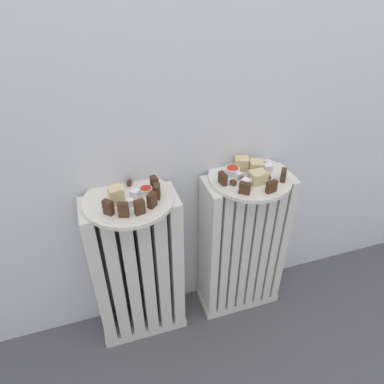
% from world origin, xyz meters
% --- Properties ---
extents(ground_plane, '(6.00, 6.00, 0.00)m').
position_xyz_m(ground_plane, '(0.00, 0.00, 0.00)').
color(ground_plane, '#4C4C51').
extents(radiator_left, '(0.29, 0.13, 0.55)m').
position_xyz_m(radiator_left, '(-0.18, 0.28, 0.27)').
color(radiator_left, silver).
rests_on(radiator_left, ground_plane).
extents(radiator_right, '(0.29, 0.13, 0.55)m').
position_xyz_m(radiator_right, '(0.18, 0.28, 0.27)').
color(radiator_right, silver).
rests_on(radiator_right, ground_plane).
extents(plate_left, '(0.25, 0.25, 0.01)m').
position_xyz_m(plate_left, '(-0.18, 0.28, 0.56)').
color(plate_left, silver).
rests_on(plate_left, radiator_left).
extents(plate_right, '(0.25, 0.25, 0.01)m').
position_xyz_m(plate_right, '(0.18, 0.28, 0.56)').
color(plate_right, silver).
rests_on(plate_right, radiator_right).
extents(dark_cake_slice_left_0, '(0.03, 0.03, 0.04)m').
position_xyz_m(dark_cake_slice_left_0, '(-0.24, 0.23, 0.58)').
color(dark_cake_slice_left_0, '#472B19').
rests_on(dark_cake_slice_left_0, plate_left).
extents(dark_cake_slice_left_1, '(0.03, 0.02, 0.04)m').
position_xyz_m(dark_cake_slice_left_1, '(-0.21, 0.20, 0.58)').
color(dark_cake_slice_left_1, '#472B19').
rests_on(dark_cake_slice_left_1, plate_left).
extents(dark_cake_slice_left_2, '(0.03, 0.02, 0.04)m').
position_xyz_m(dark_cake_slice_left_2, '(-0.17, 0.20, 0.58)').
color(dark_cake_slice_left_2, '#472B19').
rests_on(dark_cake_slice_left_2, plate_left).
extents(dark_cake_slice_left_3, '(0.03, 0.03, 0.04)m').
position_xyz_m(dark_cake_slice_left_3, '(-0.13, 0.22, 0.58)').
color(dark_cake_slice_left_3, '#472B19').
rests_on(dark_cake_slice_left_3, plate_left).
extents(dark_cake_slice_left_4, '(0.02, 0.03, 0.04)m').
position_xyz_m(dark_cake_slice_left_4, '(-0.11, 0.26, 0.58)').
color(dark_cake_slice_left_4, '#472B19').
rests_on(dark_cake_slice_left_4, plate_left).
extents(dark_cake_slice_left_5, '(0.02, 0.03, 0.04)m').
position_xyz_m(dark_cake_slice_left_5, '(-0.11, 0.30, 0.58)').
color(dark_cake_slice_left_5, '#472B19').
rests_on(dark_cake_slice_left_5, plate_left).
extents(marble_cake_slice_left_0, '(0.04, 0.04, 0.05)m').
position_xyz_m(marble_cake_slice_left_0, '(-0.22, 0.27, 0.59)').
color(marble_cake_slice_left_0, beige).
rests_on(marble_cake_slice_left_0, plate_left).
extents(turkish_delight_left_0, '(0.03, 0.03, 0.02)m').
position_xyz_m(turkish_delight_left_0, '(-0.16, 0.28, 0.57)').
color(turkish_delight_left_0, white).
rests_on(turkish_delight_left_0, plate_left).
extents(turkish_delight_left_1, '(0.02, 0.02, 0.02)m').
position_xyz_m(turkish_delight_left_1, '(-0.18, 0.25, 0.57)').
color(turkish_delight_left_1, white).
rests_on(turkish_delight_left_1, plate_left).
extents(medjool_date_left_0, '(0.02, 0.03, 0.02)m').
position_xyz_m(medjool_date_left_0, '(-0.17, 0.34, 0.57)').
color(medjool_date_left_0, '#4C2814').
rests_on(medjool_date_left_0, plate_left).
extents(medjool_date_left_1, '(0.03, 0.03, 0.01)m').
position_xyz_m(medjool_date_left_1, '(-0.21, 0.31, 0.57)').
color(medjool_date_left_1, '#4C2814').
rests_on(medjool_date_left_1, plate_left).
extents(jam_bowl_left, '(0.04, 0.04, 0.02)m').
position_xyz_m(jam_bowl_left, '(-0.13, 0.28, 0.57)').
color(jam_bowl_left, white).
rests_on(jam_bowl_left, plate_left).
extents(dark_cake_slice_right_0, '(0.02, 0.03, 0.04)m').
position_xyz_m(dark_cake_slice_right_0, '(0.09, 0.27, 0.58)').
color(dark_cake_slice_right_0, '#472B19').
rests_on(dark_cake_slice_right_0, plate_right).
extents(dark_cake_slice_right_1, '(0.03, 0.03, 0.04)m').
position_xyz_m(dark_cake_slice_right_1, '(0.13, 0.20, 0.58)').
color(dark_cake_slice_right_1, '#472B19').
rests_on(dark_cake_slice_right_1, plate_right).
extents(dark_cake_slice_right_2, '(0.03, 0.02, 0.04)m').
position_xyz_m(dark_cake_slice_right_2, '(0.20, 0.19, 0.58)').
color(dark_cake_slice_right_2, '#472B19').
rests_on(dark_cake_slice_right_2, plate_right).
extents(dark_cake_slice_right_3, '(0.03, 0.03, 0.04)m').
position_xyz_m(dark_cake_slice_right_3, '(0.26, 0.23, 0.58)').
color(dark_cake_slice_right_3, '#472B19').
rests_on(dark_cake_slice_right_3, plate_right).
extents(marble_cake_slice_right_0, '(0.05, 0.04, 0.04)m').
position_xyz_m(marble_cake_slice_right_0, '(0.19, 0.24, 0.58)').
color(marble_cake_slice_right_0, beige).
rests_on(marble_cake_slice_right_0, plate_right).
extents(marble_cake_slice_right_1, '(0.05, 0.05, 0.04)m').
position_xyz_m(marble_cake_slice_right_1, '(0.21, 0.29, 0.58)').
color(marble_cake_slice_right_1, beige).
rests_on(marble_cake_slice_right_1, plate_right).
extents(marble_cake_slice_right_2, '(0.05, 0.05, 0.04)m').
position_xyz_m(marble_cake_slice_right_2, '(0.17, 0.33, 0.58)').
color(marble_cake_slice_right_2, beige).
rests_on(marble_cake_slice_right_2, plate_right).
extents(turkish_delight_right_0, '(0.02, 0.02, 0.02)m').
position_xyz_m(turkish_delight_right_0, '(0.14, 0.28, 0.57)').
color(turkish_delight_right_0, white).
rests_on(turkish_delight_right_0, plate_right).
extents(turkish_delight_right_1, '(0.03, 0.03, 0.02)m').
position_xyz_m(turkish_delight_right_1, '(0.15, 0.23, 0.57)').
color(turkish_delight_right_1, white).
rests_on(turkish_delight_right_1, plate_right).
extents(turkish_delight_right_2, '(0.03, 0.03, 0.02)m').
position_xyz_m(turkish_delight_right_2, '(0.24, 0.29, 0.58)').
color(turkish_delight_right_2, white).
rests_on(turkish_delight_right_2, plate_right).
extents(medjool_date_right_0, '(0.02, 0.02, 0.02)m').
position_xyz_m(medjool_date_right_0, '(0.15, 0.26, 0.57)').
color(medjool_date_right_0, '#4C2814').
rests_on(medjool_date_right_0, plate_right).
extents(medjool_date_right_1, '(0.03, 0.03, 0.02)m').
position_xyz_m(medjool_date_right_1, '(0.25, 0.32, 0.57)').
color(medjool_date_right_1, '#4C2814').
rests_on(medjool_date_right_1, plate_right).
extents(medjool_date_right_2, '(0.02, 0.03, 0.02)m').
position_xyz_m(medjool_date_right_2, '(0.23, 0.25, 0.57)').
color(medjool_date_right_2, '#4C2814').
rests_on(medjool_date_right_2, plate_right).
extents(medjool_date_right_3, '(0.03, 0.03, 0.02)m').
position_xyz_m(medjool_date_right_3, '(0.12, 0.25, 0.57)').
color(medjool_date_right_3, '#4C2814').
rests_on(medjool_date_right_3, plate_right).
extents(jam_bowl_right, '(0.04, 0.04, 0.03)m').
position_xyz_m(jam_bowl_right, '(0.13, 0.30, 0.58)').
color(jam_bowl_right, white).
rests_on(jam_bowl_right, plate_right).
extents(fork, '(0.04, 0.09, 0.00)m').
position_xyz_m(fork, '(0.17, 0.26, 0.56)').
color(fork, '#B7B7BC').
rests_on(fork, plate_right).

